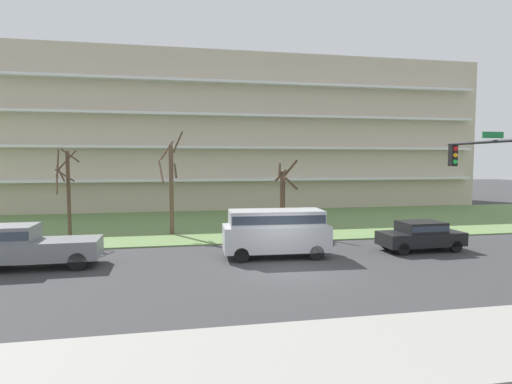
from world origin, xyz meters
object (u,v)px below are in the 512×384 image
(sedan_black_near_left, at_px, (421,235))
(tree_far_left, at_px, (67,189))
(van_silver_center_left, at_px, (276,229))
(tree_center, at_px, (283,198))
(pickup_gray_center_right, at_px, (30,246))
(tree_left, at_px, (171,185))

(sedan_black_near_left, bearing_deg, tree_far_left, -21.65)
(van_silver_center_left, bearing_deg, tree_far_left, -28.51)
(tree_center, bearing_deg, pickup_gray_center_right, -155.30)
(pickup_gray_center_right, bearing_deg, tree_center, -156.42)
(sedan_black_near_left, bearing_deg, tree_left, -31.19)
(tree_far_left, relative_size, tree_left, 0.83)
(sedan_black_near_left, height_order, van_silver_center_left, van_silver_center_left)
(tree_far_left, height_order, tree_center, tree_far_left)
(tree_far_left, xyz_separation_m, tree_left, (6.15, 0.45, 0.16))
(sedan_black_near_left, distance_m, van_silver_center_left, 7.94)
(pickup_gray_center_right, bearing_deg, tree_left, -130.79)
(tree_center, bearing_deg, tree_far_left, 176.54)
(van_silver_center_left, bearing_deg, tree_center, -105.12)
(tree_far_left, xyz_separation_m, tree_center, (13.26, -0.80, -0.67))
(van_silver_center_left, bearing_deg, sedan_black_near_left, -177.30)
(tree_left, height_order, sedan_black_near_left, tree_left)
(tree_left, xyz_separation_m, sedan_black_near_left, (13.09, -7.30, -2.39))
(tree_far_left, bearing_deg, tree_center, -3.46)
(tree_far_left, height_order, pickup_gray_center_right, tree_far_left)
(sedan_black_near_left, bearing_deg, tree_center, -47.39)
(tree_center, distance_m, sedan_black_near_left, 8.65)
(tree_far_left, distance_m, sedan_black_near_left, 20.55)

